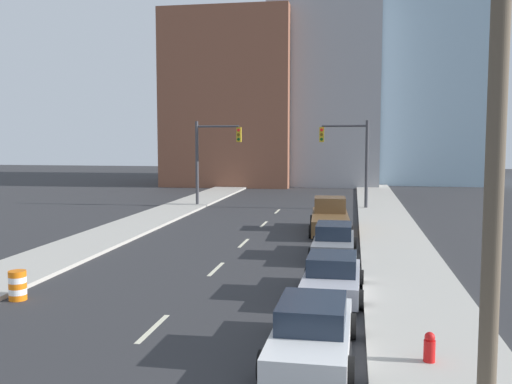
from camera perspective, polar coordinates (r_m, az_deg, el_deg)
sidewalk_left at (r=52.03m, az=-4.48°, el=-0.32°), size 3.37×89.66×0.15m
sidewalk_right at (r=50.49m, az=12.00°, el=-0.59°), size 3.37×89.66×0.15m
lane_stripe_at_9m at (r=16.22m, az=-10.26°, el=-13.27°), size 0.16×2.40×0.01m
lane_stripe_at_16m at (r=22.91m, az=-4.01°, el=-7.69°), size 0.16×2.40×0.01m
lane_stripe_at_22m at (r=28.46m, az=-1.24°, el=-5.12°), size 0.16×2.40×0.01m
lane_stripe_at_29m at (r=34.71m, az=0.78°, el=-3.23°), size 0.16×2.40×0.01m
lane_stripe_at_35m at (r=40.85m, az=2.15°, el=-1.95°), size 0.16×2.40×0.01m
building_brick_left at (r=68.01m, az=-1.95°, el=8.98°), size 14.00×16.00×19.06m
building_office_center at (r=70.73m, az=7.10°, el=9.33°), size 12.00×20.00×20.36m
building_glass_right at (r=75.60m, az=16.08°, el=12.89°), size 13.00×20.00×30.84m
traffic_signal_left at (r=43.78m, az=-4.74°, el=3.97°), size 3.58×0.35×6.53m
traffic_signal_right at (r=42.40m, az=9.75°, el=3.87°), size 3.58×0.35×6.53m
utility_pole_right_near at (r=10.35m, az=22.72°, el=0.73°), size 1.60×0.32×8.54m
traffic_barrel at (r=20.02m, az=-22.74°, el=-8.61°), size 0.56×0.56×0.95m
fire_hydrant at (r=13.85m, az=16.95°, el=-14.91°), size 0.26×0.26×0.84m
sedan_white at (r=13.85m, az=5.63°, el=-13.70°), size 2.08×4.80×1.39m
sedan_silver at (r=19.09m, az=7.61°, el=-8.44°), size 2.11×4.41×1.38m
sedan_gray at (r=25.26m, az=7.79°, el=-4.95°), size 2.00×4.66×1.48m
pickup_truck_brown at (r=31.94m, az=7.41°, el=-2.62°), size 2.50×6.45×1.88m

